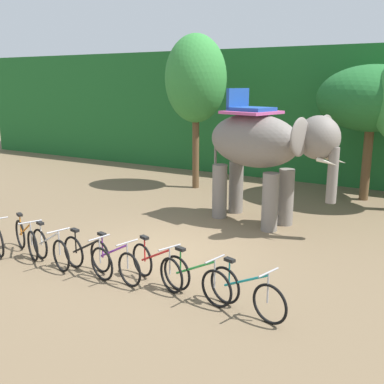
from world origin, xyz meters
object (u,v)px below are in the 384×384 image
(tree_far_left, at_px, (196,80))
(bike_orange, at_px, (26,239))
(bike_teal, at_px, (246,292))
(bike_red, at_px, (156,266))
(bike_green, at_px, (196,279))
(bike_white, at_px, (50,248))
(bike_black, at_px, (87,256))
(tree_center_left, at_px, (372,99))
(elephant, at_px, (263,147))
(bike_purple, at_px, (114,261))

(tree_far_left, distance_m, bike_orange, 8.82)
(tree_far_left, bearing_deg, bike_teal, -55.15)
(tree_far_left, distance_m, bike_teal, 10.43)
(bike_red, bearing_deg, bike_orange, -176.95)
(bike_red, height_order, bike_green, same)
(tree_far_left, distance_m, bike_white, 9.03)
(bike_white, distance_m, bike_red, 2.61)
(bike_black, xyz_separation_m, bike_teal, (3.57, 0.12, 0.00))
(tree_center_left, relative_size, bike_white, 2.73)
(bike_orange, distance_m, bike_green, 4.54)
(elephant, height_order, bike_purple, elephant)
(elephant, distance_m, bike_green, 5.35)
(bike_teal, bearing_deg, elephant, 108.99)
(bike_black, distance_m, bike_teal, 3.57)
(elephant, bearing_deg, bike_teal, -71.01)
(bike_black, relative_size, bike_green, 1.00)
(tree_center_left, bearing_deg, bike_orange, -122.37)
(elephant, distance_m, bike_orange, 6.60)
(tree_center_left, xyz_separation_m, bike_teal, (-0.34, -9.33, -3.03))
(elephant, relative_size, bike_green, 2.53)
(bike_orange, bearing_deg, tree_center_left, 57.63)
(bike_red, distance_m, bike_teal, 2.03)
(tree_far_left, xyz_separation_m, tree_center_left, (5.92, 1.31, -0.63))
(tree_far_left, relative_size, bike_black, 3.36)
(bike_teal, bearing_deg, bike_white, -177.80)
(bike_white, height_order, bike_purple, same)
(tree_center_left, bearing_deg, bike_teal, -92.07)
(bike_white, distance_m, bike_purple, 1.71)
(bike_red, relative_size, bike_green, 0.97)
(elephant, height_order, bike_green, elephant)
(elephant, bearing_deg, tree_center_left, 64.26)
(bike_white, bearing_deg, bike_purple, 4.26)
(bike_black, bearing_deg, bike_orange, 176.57)
(tree_center_left, distance_m, elephant, 4.92)
(bike_orange, bearing_deg, bike_purple, -1.00)
(bike_black, bearing_deg, bike_purple, 6.31)
(bike_red, bearing_deg, tree_center_left, 75.51)
(tree_center_left, height_order, bike_purple, tree_center_left)
(bike_green, bearing_deg, bike_teal, -2.71)
(bike_green, bearing_deg, elephant, 97.94)
(tree_center_left, bearing_deg, bike_red, -104.49)
(bike_green, bearing_deg, bike_white, -176.38)
(elephant, relative_size, bike_teal, 2.56)
(elephant, distance_m, bike_red, 5.19)
(elephant, distance_m, bike_white, 6.23)
(bike_orange, height_order, bike_teal, same)
(elephant, xyz_separation_m, bike_teal, (1.73, -5.04, -1.82))
(tree_far_left, height_order, tree_center_left, tree_far_left)
(tree_far_left, height_order, bike_orange, tree_far_left)
(bike_orange, xyz_separation_m, bike_teal, (5.58, 0.00, 0.00))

